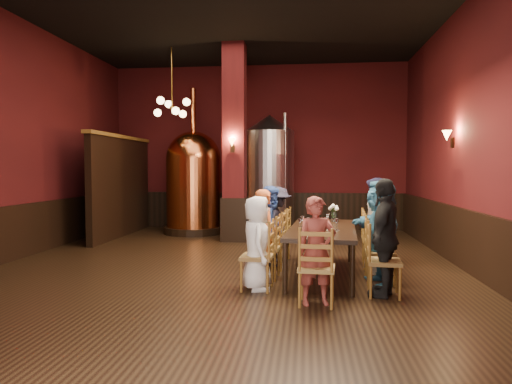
# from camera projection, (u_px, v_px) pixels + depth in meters

# --- Properties ---
(room) EXTENTS (10.00, 10.02, 4.50)m
(room) POSITION_uv_depth(u_px,v_px,m) (226.00, 134.00, 7.65)
(room) COLOR black
(room) RESTS_ON ground
(wainscot_right) EXTENTS (0.08, 9.90, 1.00)m
(wainscot_right) POSITION_uv_depth(u_px,v_px,m) (470.00, 242.00, 7.30)
(wainscot_right) COLOR black
(wainscot_right) RESTS_ON ground
(wainscot_back) EXTENTS (7.90, 0.08, 1.00)m
(wainscot_back) POSITION_uv_depth(u_px,v_px,m) (258.00, 210.00, 12.66)
(wainscot_back) COLOR black
(wainscot_back) RESTS_ON ground
(wainscot_left) EXTENTS (0.08, 9.90, 1.00)m
(wainscot_left) POSITION_uv_depth(u_px,v_px,m) (9.00, 234.00, 8.18)
(wainscot_left) COLOR black
(wainscot_left) RESTS_ON ground
(column) EXTENTS (0.58, 0.58, 4.50)m
(column) POSITION_uv_depth(u_px,v_px,m) (235.00, 143.00, 10.46)
(column) COLOR #4B1011
(column) RESTS_ON ground
(partition) EXTENTS (0.22, 3.50, 2.40)m
(partition) POSITION_uv_depth(u_px,v_px,m) (121.00, 187.00, 11.23)
(partition) COLOR black
(partition) RESTS_ON ground
(pendant_cluster) EXTENTS (0.90, 0.90, 1.70)m
(pendant_cluster) POSITION_uv_depth(u_px,v_px,m) (172.00, 107.00, 10.68)
(pendant_cluster) COLOR #A57226
(pendant_cluster) RESTS_ON room
(sconce_wall) EXTENTS (0.20, 0.20, 0.36)m
(sconce_wall) POSITION_uv_depth(u_px,v_px,m) (453.00, 138.00, 8.01)
(sconce_wall) COLOR black
(sconce_wall) RESTS_ON room
(sconce_column) EXTENTS (0.20, 0.20, 0.36)m
(sconce_column) POSITION_uv_depth(u_px,v_px,m) (233.00, 145.00, 10.17)
(sconce_column) COLOR black
(sconce_column) RESTS_ON column
(dining_table) EXTENTS (1.19, 2.47, 0.75)m
(dining_table) POSITION_uv_depth(u_px,v_px,m) (323.00, 232.00, 7.09)
(dining_table) COLOR black
(dining_table) RESTS_ON ground
(chair_0) EXTENTS (0.50, 0.50, 0.92)m
(chair_0) POSITION_uv_depth(u_px,v_px,m) (257.00, 256.00, 6.28)
(chair_0) COLOR brown
(chair_0) RESTS_ON ground
(person_0) EXTENTS (0.52, 0.70, 1.29)m
(person_0) POSITION_uv_depth(u_px,v_px,m) (257.00, 243.00, 6.27)
(person_0) COLOR white
(person_0) RESTS_ON ground
(chair_1) EXTENTS (0.50, 0.50, 0.92)m
(chair_1) POSITION_uv_depth(u_px,v_px,m) (265.00, 248.00, 6.94)
(chair_1) COLOR brown
(chair_1) RESTS_ON ground
(person_1) EXTENTS (0.41, 0.55, 1.36)m
(person_1) POSITION_uv_depth(u_px,v_px,m) (265.00, 234.00, 6.93)
(person_1) COLOR #BE4F20
(person_1) RESTS_ON ground
(chair_2) EXTENTS (0.50, 0.50, 0.92)m
(chair_2) POSITION_uv_depth(u_px,v_px,m) (272.00, 241.00, 7.59)
(chair_2) COLOR brown
(chair_2) RESTS_ON ground
(person_2) EXTENTS (0.56, 0.75, 1.38)m
(person_2) POSITION_uv_depth(u_px,v_px,m) (272.00, 227.00, 7.58)
(person_2) COLOR #2B4690
(person_2) RESTS_ON ground
(chair_3) EXTENTS (0.50, 0.50, 0.92)m
(chair_3) POSITION_uv_depth(u_px,v_px,m) (278.00, 235.00, 8.24)
(chair_3) COLOR brown
(chair_3) RESTS_ON ground
(person_3) EXTENTS (0.61, 0.93, 1.34)m
(person_3) POSITION_uv_depth(u_px,v_px,m) (278.00, 224.00, 8.23)
(person_3) COLOR black
(person_3) RESTS_ON ground
(chair_4) EXTENTS (0.50, 0.50, 0.92)m
(chair_4) POSITION_uv_depth(u_px,v_px,m) (384.00, 261.00, 5.96)
(chair_4) COLOR brown
(chair_4) RESTS_ON ground
(person_4) EXTENTS (0.69, 0.98, 1.54)m
(person_4) POSITION_uv_depth(u_px,v_px,m) (385.00, 237.00, 5.95)
(person_4) COLOR black
(person_4) RESTS_ON ground
(chair_5) EXTENTS (0.50, 0.50, 0.92)m
(chair_5) POSITION_uv_depth(u_px,v_px,m) (380.00, 252.00, 6.62)
(chair_5) COLOR brown
(chair_5) RESTS_ON ground
(person_5) EXTENTS (0.74, 1.47, 1.52)m
(person_5) POSITION_uv_depth(u_px,v_px,m) (381.00, 231.00, 6.60)
(person_5) COLOR #2A5E7E
(person_5) RESTS_ON ground
(chair_6) EXTENTS (0.50, 0.50, 0.92)m
(chair_6) POSITION_uv_depth(u_px,v_px,m) (377.00, 244.00, 7.27)
(chair_6) COLOR brown
(chair_6) RESTS_ON ground
(person_6) EXTENTS (0.55, 0.72, 1.30)m
(person_6) POSITION_uv_depth(u_px,v_px,m) (377.00, 233.00, 7.26)
(person_6) COLOR white
(person_6) RESTS_ON ground
(chair_7) EXTENTS (0.50, 0.50, 0.92)m
(chair_7) POSITION_uv_depth(u_px,v_px,m) (374.00, 238.00, 7.92)
(chair_7) COLOR brown
(chair_7) RESTS_ON ground
(person_7) EXTENTS (0.52, 0.80, 1.51)m
(person_7) POSITION_uv_depth(u_px,v_px,m) (375.00, 221.00, 7.91)
(person_7) COLOR #1B1A34
(person_7) RESTS_ON ground
(chair_8) EXTENTS (0.50, 0.50, 0.92)m
(chair_8) POSITION_uv_depth(u_px,v_px,m) (317.00, 267.00, 5.58)
(chair_8) COLOR brown
(chair_8) RESTS_ON ground
(person_8) EXTENTS (0.55, 0.43, 1.33)m
(person_8) POSITION_uv_depth(u_px,v_px,m) (317.00, 251.00, 5.57)
(person_8) COLOR brown
(person_8) RESTS_ON ground
(copper_kettle) EXTENTS (1.57, 1.57, 3.71)m
(copper_kettle) POSITION_uv_depth(u_px,v_px,m) (194.00, 181.00, 11.74)
(copper_kettle) COLOR black
(copper_kettle) RESTS_ON ground
(steel_vessel) EXTENTS (1.59, 1.59, 3.02)m
(steel_vessel) POSITION_uv_depth(u_px,v_px,m) (269.00, 175.00, 11.62)
(steel_vessel) COLOR #B2B2B7
(steel_vessel) RESTS_ON ground
(rose_vase) EXTENTS (0.18, 0.18, 0.31)m
(rose_vase) POSITION_uv_depth(u_px,v_px,m) (334.00, 210.00, 7.91)
(rose_vase) COLOR white
(rose_vase) RESTS_ON dining_table
(wine_glass_0) EXTENTS (0.07, 0.07, 0.17)m
(wine_glass_0) POSITION_uv_depth(u_px,v_px,m) (303.00, 221.00, 7.20)
(wine_glass_0) COLOR white
(wine_glass_0) RESTS_ON dining_table
(wine_glass_1) EXTENTS (0.07, 0.07, 0.17)m
(wine_glass_1) POSITION_uv_depth(u_px,v_px,m) (326.00, 223.00, 6.98)
(wine_glass_1) COLOR white
(wine_glass_1) RESTS_ON dining_table
(wine_glass_2) EXTENTS (0.07, 0.07, 0.17)m
(wine_glass_2) POSITION_uv_depth(u_px,v_px,m) (307.00, 227.00, 6.47)
(wine_glass_2) COLOR white
(wine_glass_2) RESTS_ON dining_table
(wine_glass_3) EXTENTS (0.07, 0.07, 0.17)m
(wine_glass_3) POSITION_uv_depth(u_px,v_px,m) (300.00, 224.00, 6.83)
(wine_glass_3) COLOR white
(wine_glass_3) RESTS_ON dining_table
(wine_glass_4) EXTENTS (0.07, 0.07, 0.17)m
(wine_glass_4) POSITION_uv_depth(u_px,v_px,m) (308.00, 223.00, 6.97)
(wine_glass_4) COLOR white
(wine_glass_4) RESTS_ON dining_table
(wine_glass_5) EXTENTS (0.07, 0.07, 0.17)m
(wine_glass_5) POSITION_uv_depth(u_px,v_px,m) (328.00, 219.00, 7.56)
(wine_glass_5) COLOR white
(wine_glass_5) RESTS_ON dining_table
(wine_glass_6) EXTENTS (0.07, 0.07, 0.17)m
(wine_glass_6) POSITION_uv_depth(u_px,v_px,m) (317.00, 224.00, 6.87)
(wine_glass_6) COLOR white
(wine_glass_6) RESTS_ON dining_table
(wine_glass_7) EXTENTS (0.07, 0.07, 0.17)m
(wine_glass_7) POSITION_uv_depth(u_px,v_px,m) (309.00, 229.00, 6.28)
(wine_glass_7) COLOR white
(wine_glass_7) RESTS_ON dining_table
(wine_glass_8) EXTENTS (0.07, 0.07, 0.17)m
(wine_glass_8) POSITION_uv_depth(u_px,v_px,m) (337.00, 224.00, 6.81)
(wine_glass_8) COLOR white
(wine_glass_8) RESTS_ON dining_table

